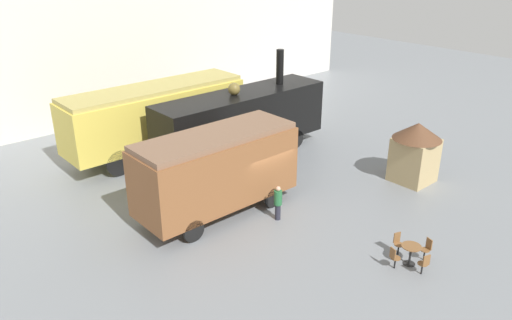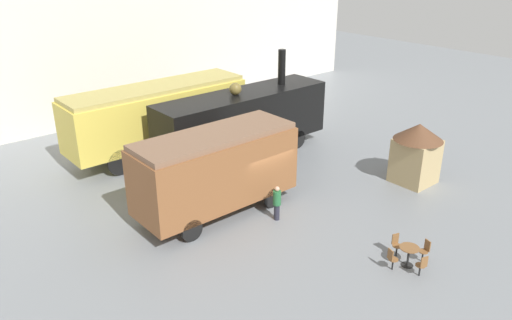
{
  "view_description": "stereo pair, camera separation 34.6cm",
  "coord_description": "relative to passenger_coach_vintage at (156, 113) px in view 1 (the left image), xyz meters",
  "views": [
    {
      "loc": [
        -13.39,
        -14.85,
        10.72
      ],
      "look_at": [
        0.53,
        1.0,
        1.6
      ],
      "focal_mm": 35.0,
      "sensor_mm": 36.0,
      "label": 1
    },
    {
      "loc": [
        -13.12,
        -15.08,
        10.72
      ],
      "look_at": [
        0.53,
        1.0,
        1.6
      ],
      "focal_mm": 35.0,
      "sensor_mm": 36.0,
      "label": 2
    }
  ],
  "objects": [
    {
      "name": "cafe_chair_1",
      "position": [
        1.08,
        -15.92,
        -1.82
      ],
      "size": [
        0.37,
        0.39,
        0.87
      ],
      "rotation": [
        0.0,
        0.0,
        7.54
      ],
      "color": "black",
      "rests_on": "ground_plane"
    },
    {
      "name": "ticket_kiosk",
      "position": [
        7.53,
        -11.31,
        -0.66
      ],
      "size": [
        2.34,
        2.34,
        3.0
      ],
      "color": "tan",
      "rests_on": "ground_plane"
    },
    {
      "name": "passenger_coach_vintage",
      "position": [
        0.0,
        0.0,
        0.0
      ],
      "size": [
        10.1,
        2.71,
        3.84
      ],
      "color": "#E0C64C",
      "rests_on": "ground_plane"
    },
    {
      "name": "cafe_chair_3",
      "position": [
        1.54,
        -14.53,
        -1.82
      ],
      "size": [
        0.37,
        0.39,
        0.87
      ],
      "rotation": [
        0.0,
        0.0,
        10.68
      ],
      "color": "black",
      "rests_on": "ground_plane"
    },
    {
      "name": "cafe_table_near",
      "position": [
        1.31,
        -15.22,
        -1.77
      ],
      "size": [
        0.72,
        0.72,
        0.77
      ],
      "color": "black",
      "rests_on": "ground_plane"
    },
    {
      "name": "ground_plane",
      "position": [
        0.45,
        -8.11,
        -2.33
      ],
      "size": [
        80.0,
        80.0,
        0.0
      ],
      "primitive_type": "plane",
      "color": "gray"
    },
    {
      "name": "steam_locomotive",
      "position": [
        3.3,
        -3.33,
        -0.2
      ],
      "size": [
        10.06,
        2.5,
        5.49
      ],
      "color": "black",
      "rests_on": "ground_plane"
    },
    {
      "name": "visitor_person",
      "position": [
        -0.06,
        -9.7,
        -1.5
      ],
      "size": [
        0.34,
        0.34,
        1.55
      ],
      "color": "#262633",
      "rests_on": "ground_plane"
    },
    {
      "name": "cafe_chair_2",
      "position": [
        2.01,
        -15.45,
        -1.82
      ],
      "size": [
        0.39,
        0.37,
        0.87
      ],
      "rotation": [
        0.0,
        0.0,
        9.11
      ],
      "color": "black",
      "rests_on": "ground_plane"
    },
    {
      "name": "backdrop_wall",
      "position": [
        0.45,
        7.07,
        2.17
      ],
      "size": [
        44.0,
        0.15,
        9.0
      ],
      "color": "silver",
      "rests_on": "ground_plane"
    },
    {
      "name": "passenger_coach_wooden",
      "position": [
        -1.6,
        -7.54,
        -0.23
      ],
      "size": [
        7.05,
        2.6,
        3.66
      ],
      "color": "brown",
      "rests_on": "ground_plane"
    },
    {
      "name": "cafe_chair_0",
      "position": [
        0.62,
        -14.99,
        -1.82
      ],
      "size": [
        0.39,
        0.37,
        0.87
      ],
      "rotation": [
        0.0,
        0.0,
        5.96
      ],
      "color": "black",
      "rests_on": "ground_plane"
    }
  ]
}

